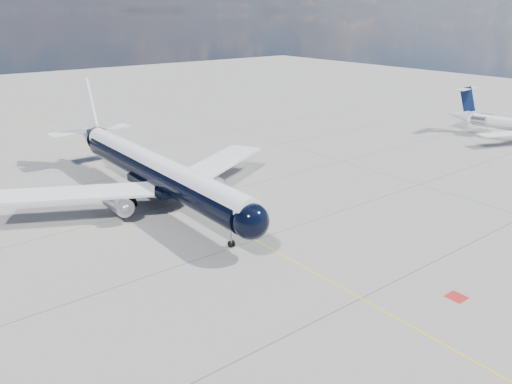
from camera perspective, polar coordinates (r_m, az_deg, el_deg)
ground at (r=70.50m, az=-10.12°, el=0.10°), size 320.00×320.00×0.00m
taxiway_centerline at (r=66.37m, az=-8.06°, el=-1.05°), size 0.16×160.00×0.01m
red_marking at (r=48.04m, az=21.93°, el=-11.07°), size 1.60×1.60×0.01m
main_airliner at (r=66.07m, az=-11.73°, el=2.59°), size 39.66×48.13×13.94m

